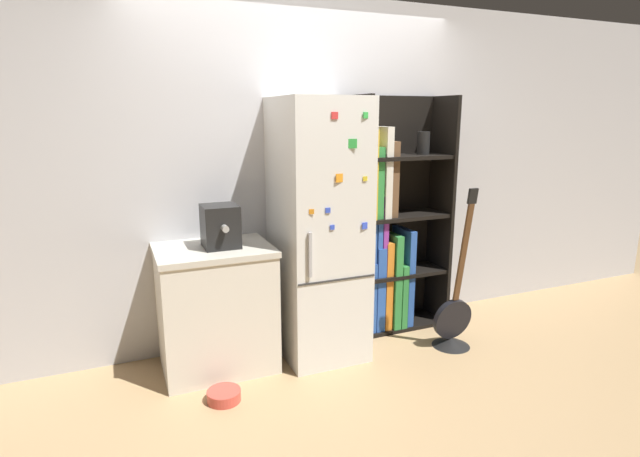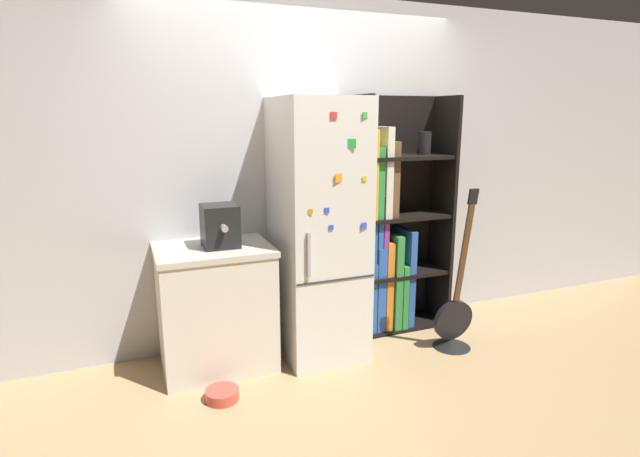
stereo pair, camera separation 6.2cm
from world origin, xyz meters
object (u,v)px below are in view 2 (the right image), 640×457
at_px(bookshelf, 389,234).
at_px(guitar, 453,325).
at_px(refrigerator, 318,230).
at_px(espresso_machine, 220,226).
at_px(pet_bowl, 222,394).

bearing_deg(bookshelf, guitar, -63.06).
distance_m(refrigerator, espresso_machine, 0.70).
xyz_separation_m(espresso_machine, pet_bowl, (-0.12, -0.46, -0.98)).
xyz_separation_m(bookshelf, espresso_machine, (-1.39, -0.15, 0.22)).
distance_m(bookshelf, guitar, 0.86).
height_order(refrigerator, bookshelf, bookshelf).
relative_size(bookshelf, guitar, 1.52).
xyz_separation_m(bookshelf, guitar, (0.27, -0.54, -0.62)).
bearing_deg(guitar, bookshelf, 116.94).
bearing_deg(espresso_machine, pet_bowl, -104.30).
xyz_separation_m(refrigerator, guitar, (0.97, -0.35, -0.76)).
bearing_deg(bookshelf, refrigerator, -164.99).
relative_size(refrigerator, pet_bowl, 8.77).
height_order(refrigerator, espresso_machine, refrigerator).
bearing_deg(pet_bowl, guitar, 2.22).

